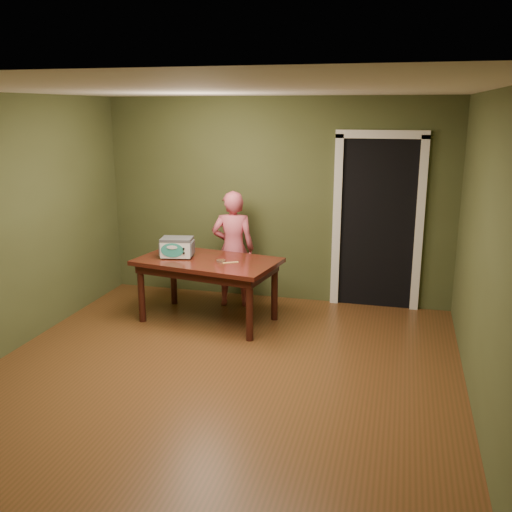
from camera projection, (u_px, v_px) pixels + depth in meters
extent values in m
plane|color=brown|center=(216.00, 380.00, 5.30)|extent=(5.00, 5.00, 0.00)
cube|color=#444E29|center=(275.00, 201.00, 7.31)|extent=(4.50, 0.02, 2.60)
cube|color=#444E29|center=(39.00, 365.00, 2.63)|extent=(4.50, 0.02, 2.60)
cube|color=#444E29|center=(488.00, 261.00, 4.43)|extent=(0.02, 5.00, 2.60)
cube|color=white|center=(210.00, 89.00, 4.64)|extent=(4.50, 5.00, 0.02)
cube|color=black|center=(379.00, 220.00, 7.34)|extent=(0.90, 0.60, 2.10)
cube|color=black|center=(377.00, 225.00, 7.05)|extent=(0.90, 0.02, 2.10)
cube|color=white|center=(337.00, 223.00, 7.15)|extent=(0.10, 0.06, 2.20)
cube|color=white|center=(419.00, 227.00, 6.91)|extent=(0.10, 0.06, 2.20)
cube|color=white|center=(382.00, 134.00, 6.76)|extent=(1.10, 0.06, 0.10)
cube|color=#3C190D|center=(208.00, 262.00, 6.61)|extent=(1.73, 1.16, 0.05)
cube|color=black|center=(208.00, 268.00, 6.63)|extent=(1.59, 1.02, 0.10)
cylinder|color=black|center=(141.00, 293.00, 6.68)|extent=(0.08, 0.08, 0.70)
cylinder|color=black|center=(174.00, 277.00, 7.29)|extent=(0.08, 0.08, 0.70)
cylinder|color=black|center=(250.00, 310.00, 6.12)|extent=(0.08, 0.08, 0.70)
cylinder|color=black|center=(274.00, 291.00, 6.74)|extent=(0.08, 0.08, 0.70)
cylinder|color=#4C4F54|center=(163.00, 258.00, 6.62)|extent=(0.02, 0.02, 0.02)
cylinder|color=#4C4F54|center=(167.00, 254.00, 6.81)|extent=(0.02, 0.02, 0.02)
cylinder|color=#4C4F54|center=(188.00, 259.00, 6.60)|extent=(0.02, 0.02, 0.02)
cylinder|color=#4C4F54|center=(191.00, 255.00, 6.78)|extent=(0.02, 0.02, 0.02)
cube|color=white|center=(177.00, 248.00, 6.68)|extent=(0.39, 0.31, 0.20)
cube|color=#4C4F54|center=(177.00, 239.00, 6.65)|extent=(0.40, 0.31, 0.03)
cube|color=#4C4F54|center=(162.00, 247.00, 6.69)|extent=(0.06, 0.22, 0.15)
cube|color=#4C4F54|center=(193.00, 248.00, 6.66)|extent=(0.06, 0.22, 0.15)
ellipsoid|color=teal|center=(172.00, 250.00, 6.55)|extent=(0.26, 0.05, 0.17)
cylinder|color=black|center=(184.00, 249.00, 6.54)|extent=(0.03, 0.02, 0.02)
cylinder|color=black|center=(184.00, 253.00, 6.55)|extent=(0.02, 0.02, 0.02)
cylinder|color=silver|center=(221.00, 261.00, 6.51)|extent=(0.10, 0.10, 0.02)
cylinder|color=#442B16|center=(221.00, 260.00, 6.51)|extent=(0.09, 0.09, 0.01)
cube|color=#F4C36A|center=(231.00, 262.00, 6.46)|extent=(0.17, 0.11, 0.01)
imported|color=#C55161|center=(233.00, 249.00, 7.17)|extent=(0.59, 0.45, 1.47)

